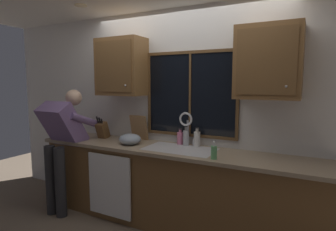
% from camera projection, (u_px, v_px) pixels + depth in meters
% --- Properties ---
extents(back_wall, '(5.81, 0.12, 2.55)m').
position_uv_depth(back_wall, '(185.00, 114.00, 3.43)').
color(back_wall, silver).
rests_on(back_wall, floor).
extents(ceiling_downlight_left, '(0.14, 0.14, 0.01)m').
position_uv_depth(ceiling_downlight_left, '(81.00, 5.00, 3.16)').
color(ceiling_downlight_left, '#FFEAB2').
extents(window_glass, '(1.10, 0.02, 0.95)m').
position_uv_depth(window_glass, '(190.00, 94.00, 3.29)').
color(window_glass, black).
extents(window_frame_top, '(1.17, 0.02, 0.04)m').
position_uv_depth(window_frame_top, '(190.00, 52.00, 3.22)').
color(window_frame_top, brown).
extents(window_frame_bottom, '(1.17, 0.02, 0.04)m').
position_uv_depth(window_frame_bottom, '(190.00, 135.00, 3.34)').
color(window_frame_bottom, brown).
extents(window_frame_left, '(0.04, 0.02, 0.95)m').
position_uv_depth(window_frame_left, '(149.00, 93.00, 3.54)').
color(window_frame_left, brown).
extents(window_frame_right, '(0.03, 0.02, 0.95)m').
position_uv_depth(window_frame_right, '(238.00, 95.00, 3.02)').
color(window_frame_right, brown).
extents(window_mullion_center, '(0.02, 0.02, 0.95)m').
position_uv_depth(window_mullion_center, '(190.00, 94.00, 3.28)').
color(window_mullion_center, brown).
extents(lower_cabinet_run, '(3.41, 0.58, 0.88)m').
position_uv_depth(lower_cabinet_run, '(172.00, 188.00, 3.22)').
color(lower_cabinet_run, brown).
rests_on(lower_cabinet_run, floor).
extents(countertop, '(3.47, 0.62, 0.04)m').
position_uv_depth(countertop, '(171.00, 150.00, 3.14)').
color(countertop, gray).
rests_on(countertop, lower_cabinet_run).
extents(dishwasher_front, '(0.60, 0.02, 0.74)m').
position_uv_depth(dishwasher_front, '(109.00, 186.00, 3.24)').
color(dishwasher_front, white).
extents(upper_cabinet_left, '(0.62, 0.36, 0.72)m').
position_uv_depth(upper_cabinet_left, '(121.00, 67.00, 3.52)').
color(upper_cabinet_left, brown).
extents(upper_cabinet_right, '(0.62, 0.36, 0.72)m').
position_uv_depth(upper_cabinet_right, '(268.00, 62.00, 2.70)').
color(upper_cabinet_right, brown).
extents(sink, '(0.80, 0.46, 0.21)m').
position_uv_depth(sink, '(180.00, 157.00, 3.12)').
color(sink, '#B7B7BC').
rests_on(sink, lower_cabinet_run).
extents(faucet, '(0.18, 0.09, 0.40)m').
position_uv_depth(faucet, '(187.00, 125.00, 3.23)').
color(faucet, silver).
rests_on(faucet, countertop).
extents(person_standing, '(0.53, 0.68, 1.57)m').
position_uv_depth(person_standing, '(63.00, 138.00, 3.50)').
color(person_standing, '#262628').
rests_on(person_standing, floor).
extents(knife_block, '(0.12, 0.18, 0.32)m').
position_uv_depth(knife_block, '(103.00, 130.00, 3.70)').
color(knife_block, brown).
rests_on(knife_block, countertop).
extents(cutting_board, '(0.24, 0.09, 0.32)m').
position_uv_depth(cutting_board, '(139.00, 128.00, 3.59)').
color(cutting_board, '#997047').
rests_on(cutting_board, countertop).
extents(mixing_bowl, '(0.27, 0.27, 0.13)m').
position_uv_depth(mixing_bowl, '(130.00, 139.00, 3.35)').
color(mixing_bowl, '#8C99A8').
rests_on(mixing_bowl, countertop).
extents(soap_dispenser, '(0.06, 0.07, 0.18)m').
position_uv_depth(soap_dispenser, '(214.00, 152.00, 2.69)').
color(soap_dispenser, '#59A566').
rests_on(soap_dispenser, countertop).
extents(bottle_green_glass, '(0.07, 0.07, 0.24)m').
position_uv_depth(bottle_green_glass, '(186.00, 137.00, 3.27)').
color(bottle_green_glass, '#B7B7BC').
rests_on(bottle_green_glass, countertop).
extents(bottle_tall_clear, '(0.07, 0.07, 0.23)m').
position_uv_depth(bottle_tall_clear, '(197.00, 139.00, 3.22)').
color(bottle_tall_clear, silver).
rests_on(bottle_tall_clear, countertop).
extents(bottle_amber_small, '(0.07, 0.07, 0.19)m').
position_uv_depth(bottle_amber_small, '(180.00, 138.00, 3.34)').
color(bottle_amber_small, pink).
rests_on(bottle_amber_small, countertop).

